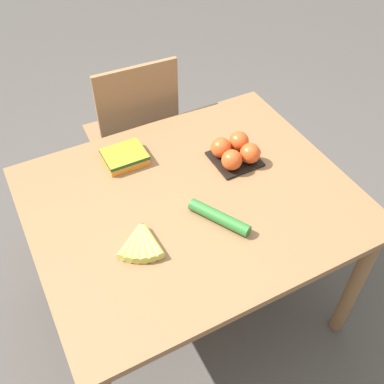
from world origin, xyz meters
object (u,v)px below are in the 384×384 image
Objects in this scene: chair at (135,137)px; banana_bunch at (142,243)px; tomato_pack at (235,152)px; carrot_bag at (125,156)px; cucumber_near at (219,217)px.

chair is 0.93m from banana_bunch.
banana_bunch is (-0.30, -0.84, 0.26)m from chair.
tomato_pack is 0.44m from carrot_bag.
cucumber_near is (-0.22, -0.25, -0.02)m from tomato_pack.
tomato_pack is at bearing -27.13° from carrot_bag.
cucumber_near is at bearing -69.03° from carrot_bag.
carrot_bag and cucumber_near have the same top height.
chair reaches higher than carrot_bag.
cucumber_near is at bearing -5.39° from banana_bunch.
chair is 4.18× the size of cucumber_near.
chair is 0.71m from tomato_pack.
carrot_bag is at bearing 152.87° from tomato_pack.
chair reaches higher than banana_bunch.
tomato_pack is at bearing 49.04° from cucumber_near.
chair is 5.75× the size of carrot_bag.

